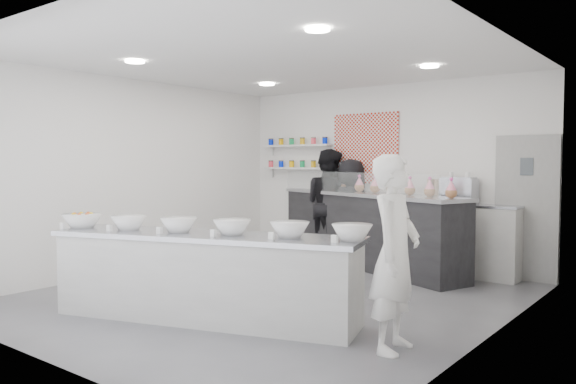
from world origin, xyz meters
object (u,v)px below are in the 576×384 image
at_px(back_bar, 367,230).
at_px(staff_left, 329,204).
at_px(espresso_machine, 459,191).
at_px(staff_right, 350,210).
at_px(woman_prep, 395,253).
at_px(prep_counter, 205,277).
at_px(espresso_ledge, 469,240).

relative_size(back_bar, staff_left, 2.03).
bearing_deg(espresso_machine, staff_right, 179.47).
bearing_deg(back_bar, staff_left, -174.06).
distance_m(espresso_machine, woman_prep, 3.79).
relative_size(espresso_machine, woman_prep, 0.28).
bearing_deg(prep_counter, staff_left, 87.10).
relative_size(prep_counter, espresso_machine, 6.98).
xyz_separation_m(espresso_machine, woman_prep, (0.81, -3.68, -0.39)).
height_order(espresso_ledge, espresso_machine, espresso_machine).
height_order(back_bar, espresso_ledge, back_bar).
height_order(back_bar, staff_left, staff_left).
xyz_separation_m(back_bar, staff_left, (-0.91, 0.25, 0.36)).
relative_size(back_bar, espresso_machine, 7.94).
bearing_deg(woman_prep, prep_counter, 92.69).
xyz_separation_m(back_bar, woman_prep, (2.26, -3.45, 0.28)).
height_order(espresso_ledge, staff_left, staff_left).
bearing_deg(espresso_ledge, woman_prep, -80.12).
relative_size(prep_counter, staff_left, 1.78).
xyz_separation_m(espresso_ledge, staff_left, (-2.53, 0.02, 0.43)).
bearing_deg(woman_prep, espresso_ledge, 3.02).
height_order(prep_counter, staff_right, staff_right).
bearing_deg(back_bar, staff_right, 173.03).
relative_size(back_bar, staff_right, 2.23).
xyz_separation_m(espresso_machine, staff_left, (-2.36, 0.02, -0.31)).
xyz_separation_m(prep_counter, espresso_machine, (1.28, 4.03, 0.81)).
distance_m(woman_prep, staff_right, 4.60).
distance_m(espresso_ledge, staff_right, 2.11).
bearing_deg(back_bar, prep_counter, -66.07).
bearing_deg(prep_counter, back_bar, 74.75).
xyz_separation_m(prep_counter, woman_prep, (2.09, 0.35, 0.42)).
relative_size(prep_counter, staff_right, 1.96).
bearing_deg(espresso_machine, staff_left, 179.57).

